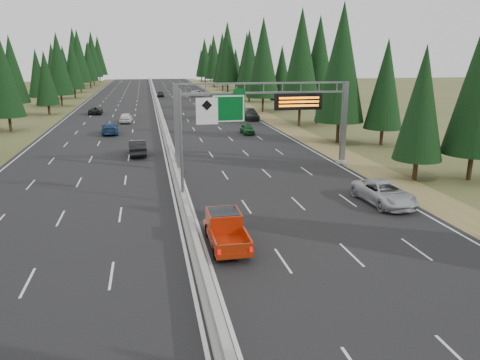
# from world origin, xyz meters

# --- Properties ---
(road) EXTENTS (32.00, 260.00, 0.08)m
(road) POSITION_xyz_m (0.00, 80.00, 0.04)
(road) COLOR black
(road) RESTS_ON ground
(shoulder_right) EXTENTS (3.60, 260.00, 0.06)m
(shoulder_right) POSITION_xyz_m (17.80, 80.00, 0.03)
(shoulder_right) COLOR olive
(shoulder_right) RESTS_ON ground
(shoulder_left) EXTENTS (3.60, 260.00, 0.06)m
(shoulder_left) POSITION_xyz_m (-17.80, 80.00, 0.03)
(shoulder_left) COLOR #454F25
(shoulder_left) RESTS_ON ground
(median_barrier) EXTENTS (0.70, 260.00, 0.85)m
(median_barrier) POSITION_xyz_m (0.00, 80.00, 0.41)
(median_barrier) COLOR gray
(median_barrier) RESTS_ON road
(sign_gantry) EXTENTS (16.75, 0.98, 7.80)m
(sign_gantry) POSITION_xyz_m (8.92, 34.88, 5.27)
(sign_gantry) COLOR slate
(sign_gantry) RESTS_ON road
(hov_sign_pole) EXTENTS (2.80, 0.50, 8.00)m
(hov_sign_pole) POSITION_xyz_m (0.58, 24.97, 4.72)
(hov_sign_pole) COLOR slate
(hov_sign_pole) RESTS_ON road
(tree_row_right) EXTENTS (11.31, 237.60, 18.80)m
(tree_row_right) POSITION_xyz_m (21.69, 74.74, 9.23)
(tree_row_right) COLOR black
(tree_row_right) RESTS_ON ground
(tree_row_left) EXTENTS (11.72, 240.19, 18.98)m
(tree_row_left) POSITION_xyz_m (-21.99, 79.72, 9.17)
(tree_row_left) COLOR black
(tree_row_left) RESTS_ON ground
(silver_minivan) EXTENTS (3.00, 5.86, 1.58)m
(silver_minivan) POSITION_xyz_m (13.92, 22.25, 0.87)
(silver_minivan) COLOR #B6B7BB
(silver_minivan) RESTS_ON road
(red_pickup) EXTENTS (1.90, 5.31, 1.73)m
(red_pickup) POSITION_xyz_m (1.74, 17.41, 1.04)
(red_pickup) COLOR black
(red_pickup) RESTS_ON road
(car_ahead_green) EXTENTS (1.56, 3.81, 1.29)m
(car_ahead_green) POSITION_xyz_m (10.85, 53.94, 0.73)
(car_ahead_green) COLOR #12521F
(car_ahead_green) RESTS_ON road
(car_ahead_dkred) EXTENTS (2.02, 4.95, 1.60)m
(car_ahead_dkred) POSITION_xyz_m (12.56, 76.16, 0.88)
(car_ahead_dkred) COLOR #4F0B12
(car_ahead_dkred) RESTS_ON road
(car_ahead_dkgrey) EXTENTS (2.65, 5.74, 1.63)m
(car_ahead_dkgrey) POSITION_xyz_m (14.49, 68.01, 0.89)
(car_ahead_dkgrey) COLOR black
(car_ahead_dkgrey) RESTS_ON road
(car_ahead_white) EXTENTS (3.21, 6.05, 1.62)m
(car_ahead_white) POSITION_xyz_m (10.75, 113.97, 0.89)
(car_ahead_white) COLOR silver
(car_ahead_white) RESTS_ON road
(car_ahead_far) EXTENTS (1.87, 4.31, 1.45)m
(car_ahead_far) POSITION_xyz_m (1.50, 115.31, 0.80)
(car_ahead_far) COLOR black
(car_ahead_far) RESTS_ON road
(car_onc_near) EXTENTS (1.98, 4.95, 1.60)m
(car_onc_near) POSITION_xyz_m (-3.36, 42.73, 0.88)
(car_onc_near) COLOR black
(car_onc_near) RESTS_ON road
(car_onc_blue) EXTENTS (2.43, 5.39, 1.53)m
(car_onc_blue) POSITION_xyz_m (-7.10, 57.42, 0.85)
(car_onc_blue) COLOR navy
(car_onc_blue) RESTS_ON road
(car_onc_white) EXTENTS (2.09, 4.62, 1.54)m
(car_onc_white) POSITION_xyz_m (-5.39, 68.22, 0.85)
(car_onc_white) COLOR white
(car_onc_white) RESTS_ON road
(car_onc_far) EXTENTS (2.33, 4.92, 1.36)m
(car_onc_far) POSITION_xyz_m (-11.18, 80.66, 0.76)
(car_onc_far) COLOR black
(car_onc_far) RESTS_ON road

